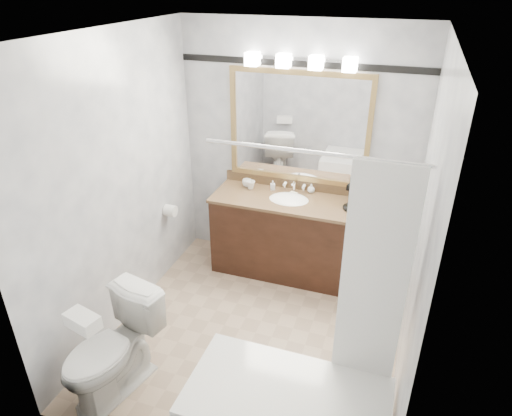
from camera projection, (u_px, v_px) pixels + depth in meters
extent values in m
cube|color=tan|center=(255.00, 333.00, 4.04)|extent=(2.40, 2.60, 0.01)
cube|color=white|center=(255.00, 32.00, 2.89)|extent=(2.40, 2.60, 0.01)
cube|color=silver|center=(298.00, 151.00, 4.56)|extent=(2.40, 0.01, 2.50)
cube|color=silver|center=(174.00, 317.00, 2.37)|extent=(2.40, 0.01, 2.50)
cube|color=silver|center=(119.00, 186.00, 3.81)|extent=(0.01, 2.60, 2.50)
cube|color=silver|center=(422.00, 234.00, 3.12)|extent=(0.01, 2.60, 2.50)
cube|color=black|center=(287.00, 237.00, 4.70)|extent=(1.50, 0.55, 0.82)
cube|color=olive|center=(289.00, 200.00, 4.51)|extent=(1.53, 0.58, 0.03)
cube|color=olive|center=(296.00, 184.00, 4.71)|extent=(1.53, 0.03, 0.10)
ellipsoid|color=white|center=(289.00, 202.00, 4.52)|extent=(0.44, 0.34, 0.14)
cube|color=#A8854C|center=(301.00, 72.00, 4.18)|extent=(1.40, 0.04, 0.05)
cube|color=#A8854C|center=(296.00, 177.00, 4.67)|extent=(1.40, 0.04, 0.05)
cube|color=#A8854C|center=(234.00, 121.00, 4.62)|extent=(0.05, 0.04, 1.00)
cube|color=#A8854C|center=(369.00, 135.00, 4.23)|extent=(0.05, 0.04, 1.00)
cube|color=white|center=(298.00, 128.00, 4.43)|extent=(1.30, 0.01, 1.00)
cube|color=silver|center=(301.00, 58.00, 4.12)|extent=(0.90, 0.05, 0.03)
cube|color=white|center=(252.00, 59.00, 4.22)|extent=(0.12, 0.12, 0.12)
cube|color=white|center=(284.00, 61.00, 4.13)|extent=(0.12, 0.12, 0.12)
cube|color=white|center=(316.00, 63.00, 4.04)|extent=(0.12, 0.12, 0.12)
cube|color=white|center=(350.00, 65.00, 3.96)|extent=(0.12, 0.12, 0.12)
cube|color=black|center=(301.00, 64.00, 4.16)|extent=(2.40, 0.01, 0.06)
cylinder|color=silver|center=(314.00, 153.00, 2.54)|extent=(1.30, 0.02, 0.02)
cube|color=white|center=(374.00, 281.00, 2.76)|extent=(0.40, 0.04, 1.55)
cylinder|color=white|center=(170.00, 211.00, 4.61)|extent=(0.11, 0.12, 0.12)
imported|color=white|center=(111.00, 350.00, 3.32)|extent=(0.61, 0.86, 0.79)
cube|color=white|center=(83.00, 321.00, 2.94)|extent=(0.26, 0.18, 0.10)
cylinder|color=black|center=(353.00, 208.00, 4.31)|extent=(0.19, 0.19, 0.02)
cylinder|color=black|center=(357.00, 193.00, 4.29)|extent=(0.16, 0.16, 0.27)
sphere|color=black|center=(358.00, 180.00, 4.23)|extent=(0.16, 0.16, 0.16)
cube|color=black|center=(354.00, 187.00, 4.19)|extent=(0.13, 0.13, 0.05)
cylinder|color=silver|center=(352.00, 206.00, 4.28)|extent=(0.06, 0.06, 0.06)
imported|color=white|center=(247.00, 183.00, 4.76)|extent=(0.11, 0.11, 0.08)
imported|color=white|center=(251.00, 185.00, 4.71)|extent=(0.11, 0.11, 0.08)
imported|color=white|center=(273.00, 185.00, 4.68)|extent=(0.06, 0.06, 0.10)
imported|color=white|center=(311.00, 188.00, 4.62)|extent=(0.08, 0.08, 0.09)
cube|color=beige|center=(293.00, 193.00, 4.59)|extent=(0.08, 0.07, 0.02)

